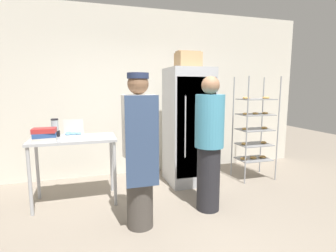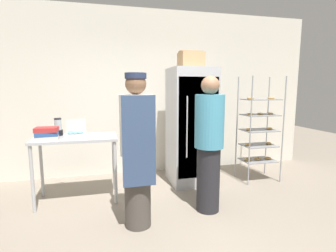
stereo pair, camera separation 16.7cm
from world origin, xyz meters
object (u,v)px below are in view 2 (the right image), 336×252
at_px(donut_box, 76,134).
at_px(blender_pitcher, 58,128).
at_px(baking_rack, 259,130).
at_px(person_customer, 209,144).
at_px(person_baker, 137,149).
at_px(binder_stack, 47,134).
at_px(refrigerator, 191,126).
at_px(cardboard_storage_box, 191,60).

bearing_deg(donut_box, blender_pitcher, 144.82).
relative_size(baking_rack, person_customer, 1.02).
bearing_deg(blender_pitcher, baking_rack, -0.52).
bearing_deg(person_baker, binder_stack, 144.71).
xyz_separation_m(baking_rack, binder_stack, (-3.30, -0.30, 0.13)).
xyz_separation_m(person_baker, person_customer, (0.94, 0.17, -0.02)).
bearing_deg(refrigerator, cardboard_storage_box, 164.74).
xyz_separation_m(binder_stack, cardboard_storage_box, (2.11, 0.47, 1.03)).
relative_size(donut_box, blender_pitcher, 1.05).
distance_m(baking_rack, person_customer, 1.57).
height_order(refrigerator, blender_pitcher, refrigerator).
bearing_deg(binder_stack, person_baker, -35.29).
distance_m(cardboard_storage_box, person_customer, 1.56).
distance_m(baking_rack, person_baker, 2.47).
relative_size(cardboard_storage_box, person_customer, 0.21).
xyz_separation_m(donut_box, person_baker, (0.73, -0.91, -0.05)).
bearing_deg(cardboard_storage_box, refrigerator, -15.26).
xyz_separation_m(refrigerator, donut_box, (-1.79, -0.31, 0.01)).
distance_m(blender_pitcher, cardboard_storage_box, 2.26).
bearing_deg(person_baker, person_customer, 10.37).
bearing_deg(refrigerator, person_customer, -96.52).
xyz_separation_m(baking_rack, donut_box, (-2.96, -0.14, 0.09)).
height_order(baking_rack, binder_stack, baking_rack).
bearing_deg(person_customer, donut_box, 156.12).
relative_size(blender_pitcher, cardboard_storage_box, 0.67).
bearing_deg(cardboard_storage_box, person_customer, -95.72).
bearing_deg(binder_stack, person_customer, -16.23).
bearing_deg(blender_pitcher, refrigerator, 3.83).
distance_m(baking_rack, donut_box, 2.97).
xyz_separation_m(blender_pitcher, cardboard_storage_box, (2.02, 0.14, 1.00)).
relative_size(baking_rack, person_baker, 1.02).
relative_size(baking_rack, blender_pitcher, 7.12).
height_order(refrigerator, donut_box, refrigerator).
xyz_separation_m(donut_box, binder_stack, (-0.33, -0.15, 0.04)).
bearing_deg(cardboard_storage_box, person_baker, -130.44).
height_order(donut_box, person_baker, person_baker).
relative_size(refrigerator, cardboard_storage_box, 5.11).
bearing_deg(person_customer, cardboard_storage_box, 84.28).
height_order(baking_rack, blender_pitcher, baking_rack).
height_order(refrigerator, person_customer, refrigerator).
xyz_separation_m(blender_pitcher, person_customer, (1.91, -0.91, -0.14)).
bearing_deg(person_baker, baking_rack, 25.25).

